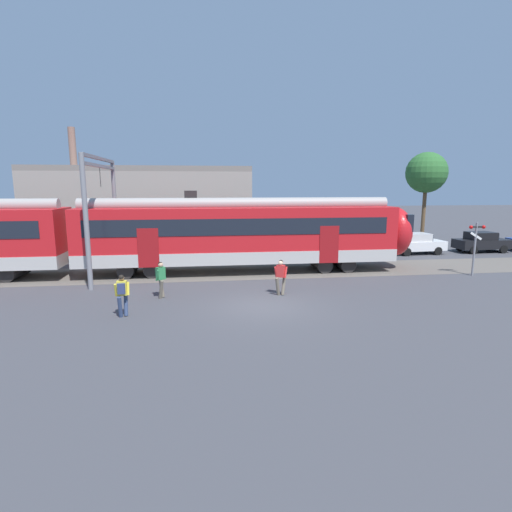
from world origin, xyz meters
TOP-DOWN VIEW (x-y plane):
  - ground_plane at (0.00, 0.00)m, footprint 160.00×160.00m
  - track_bed at (-11.41, 6.95)m, footprint 80.00×4.40m
  - commuter_train at (-8.92, 6.94)m, footprint 38.05×3.07m
  - pedestrian_yellow at (-5.56, -0.65)m, footprint 0.53×0.65m
  - pedestrian_green at (-4.38, 1.87)m, footprint 0.51×0.71m
  - pedestrian_red at (1.06, 1.63)m, footprint 0.67×0.50m
  - parked_car_white at (13.20, 11.51)m, footprint 4.09×1.94m
  - parked_car_black at (18.54, 11.64)m, footprint 4.05×1.85m
  - catenary_gantry at (-7.93, 6.95)m, footprint 0.24×6.64m
  - crossing_signal at (12.58, 4.25)m, footprint 0.96×0.21m
  - background_building at (-6.99, 15.61)m, footprint 16.19×5.00m
  - street_tree_right at (16.51, 16.54)m, footprint 3.43×3.43m

SIDE VIEW (x-z plane):
  - ground_plane at x=0.00m, z-range 0.00..0.00m
  - track_bed at x=-11.41m, z-range 0.00..0.01m
  - parked_car_white at x=13.20m, z-range 0.01..1.55m
  - parked_car_black at x=18.54m, z-range 0.01..1.55m
  - pedestrian_red at x=1.06m, z-range 0.13..1.80m
  - pedestrian_yellow at x=-5.56m, z-range 0.16..1.82m
  - pedestrian_green at x=-4.38m, z-range 0.16..1.82m
  - crossing_signal at x=12.58m, z-range 0.51..3.51m
  - commuter_train at x=-8.92m, z-range -0.11..4.62m
  - background_building at x=-6.99m, z-range -1.39..7.81m
  - catenary_gantry at x=-7.93m, z-range 1.05..7.58m
  - street_tree_right at x=16.51m, z-range 2.15..9.97m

